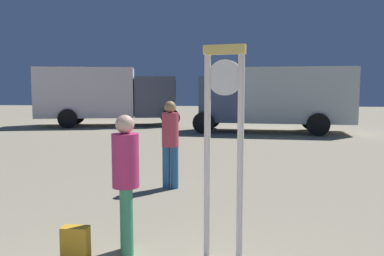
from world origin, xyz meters
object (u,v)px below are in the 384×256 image
at_px(standing_clock, 224,132).
at_px(person_distant, 170,140).
at_px(box_truck_near, 278,97).
at_px(person_near_clock, 126,177).
at_px(box_truck_far, 104,94).
at_px(backpack, 76,244).

height_order(standing_clock, person_distant, standing_clock).
relative_size(person_distant, box_truck_near, 0.25).
bearing_deg(box_truck_near, person_near_clock, -103.80).
distance_m(person_distant, box_truck_far, 13.19).
bearing_deg(person_distant, backpack, -99.59).
bearing_deg(person_near_clock, standing_clock, -3.69).
xyz_separation_m(person_distant, box_truck_far, (-5.23, 12.09, 0.67)).
bearing_deg(person_near_clock, backpack, -151.88).
xyz_separation_m(box_truck_near, box_truck_far, (-8.35, 2.15, 0.07)).
bearing_deg(standing_clock, box_truck_near, 80.94).
height_order(person_distant, box_truck_far, box_truck_far).
bearing_deg(person_near_clock, person_distant, 89.07).
height_order(person_near_clock, box_truck_near, box_truck_near).
bearing_deg(person_near_clock, box_truck_near, 76.20).
xyz_separation_m(person_near_clock, box_truck_near, (3.17, 12.90, 0.63)).
distance_m(backpack, person_distant, 3.35).
distance_m(backpack, box_truck_far, 16.08).
relative_size(standing_clock, box_truck_far, 0.32).
bearing_deg(box_truck_far, standing_clock, -67.44).
relative_size(standing_clock, box_truck_near, 0.35).
xyz_separation_m(standing_clock, backpack, (-1.60, -0.19, -1.23)).
relative_size(standing_clock, person_near_clock, 1.47).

